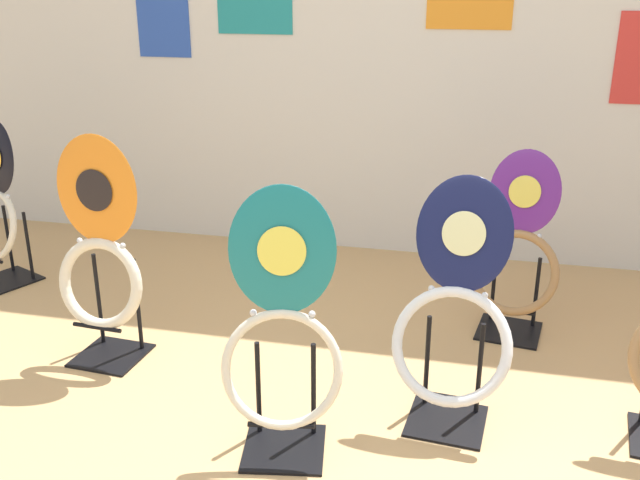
# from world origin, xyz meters

# --- Properties ---
(wall_back) EXTENTS (8.00, 0.07, 2.60)m
(wall_back) POSITION_xyz_m (0.00, 2.50, 1.30)
(wall_back) COLOR silver
(wall_back) RESTS_ON ground_plane
(toilet_seat_display_orange_sun) EXTENTS (0.40, 0.30, 0.98)m
(toilet_seat_display_orange_sun) POSITION_xyz_m (-0.99, 0.91, 0.47)
(toilet_seat_display_orange_sun) COLOR black
(toilet_seat_display_orange_sun) RESTS_ON ground_plane
(toilet_seat_display_purple_note) EXTENTS (0.41, 0.34, 0.84)m
(toilet_seat_display_purple_note) POSITION_xyz_m (0.71, 1.56, 0.37)
(toilet_seat_display_purple_note) COLOR black
(toilet_seat_display_purple_note) RESTS_ON ground_plane
(toilet_seat_display_navy_moon) EXTENTS (0.45, 0.39, 0.90)m
(toilet_seat_display_navy_moon) POSITION_xyz_m (0.47, 0.78, 0.41)
(toilet_seat_display_navy_moon) COLOR black
(toilet_seat_display_navy_moon) RESTS_ON ground_plane
(toilet_seat_display_teal_sax) EXTENTS (0.43, 0.32, 0.94)m
(toilet_seat_display_teal_sax) POSITION_xyz_m (-0.08, 0.47, 0.44)
(toilet_seat_display_teal_sax) COLOR black
(toilet_seat_display_teal_sax) RESTS_ON ground_plane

